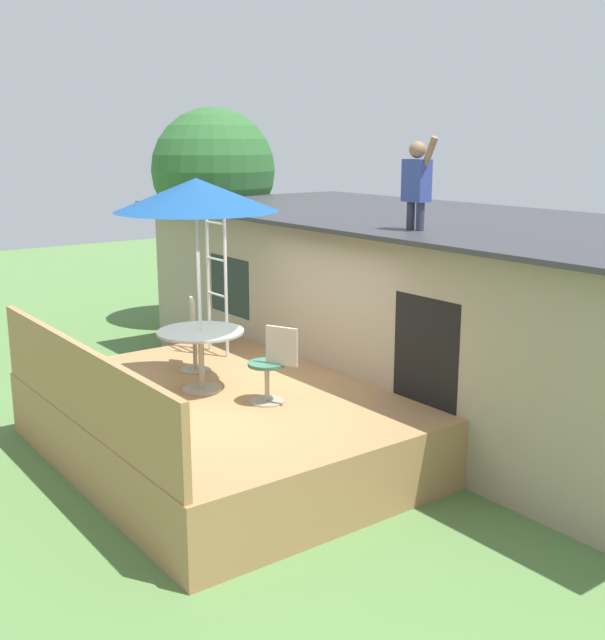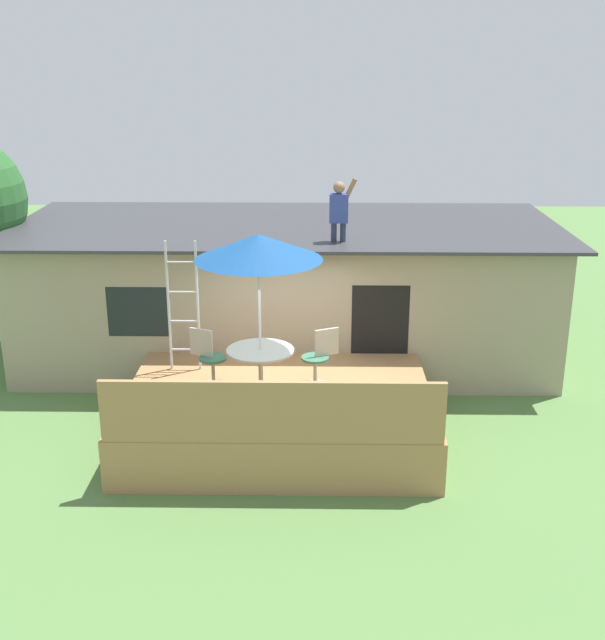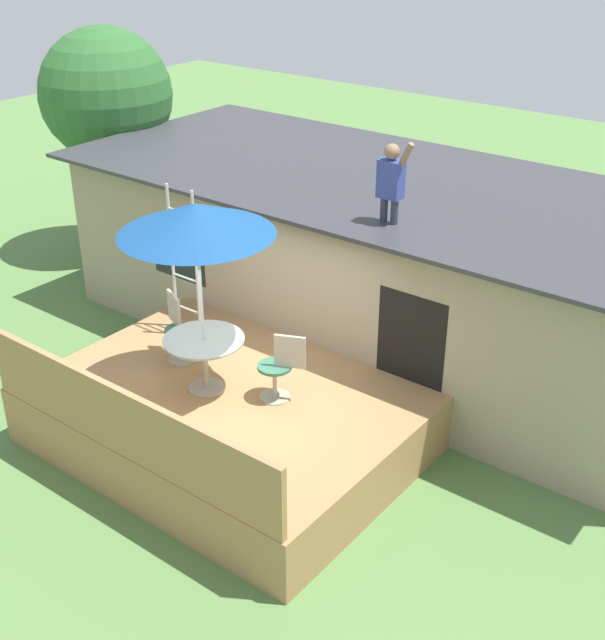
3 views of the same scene
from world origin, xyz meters
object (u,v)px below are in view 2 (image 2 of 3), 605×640
patio_table (261,359)px  patio_umbrella (258,247)px  patio_chair_left (209,358)px  patio_chair_right (319,358)px  step_ladder (183,307)px  person_figure (339,207)px

patio_table → patio_umbrella: patio_umbrella is taller
patio_umbrella → patio_chair_left: size_ratio=2.76×
patio_chair_left → patio_chair_right: size_ratio=1.00×
patio_table → patio_chair_right: 1.00m
patio_chair_right → step_ladder: bearing=-39.8°
person_figure → patio_chair_right: person_figure is taller
patio_umbrella → person_figure: bearing=61.6°
patio_chair_left → patio_umbrella: bearing=0.0°
step_ladder → person_figure: (2.57, 1.28, 1.41)m
step_ladder → patio_table: bearing=-37.6°
patio_table → patio_umbrella: (0.00, 0.00, 1.76)m
patio_umbrella → patio_chair_left: patio_umbrella is taller
patio_table → step_ladder: (-1.33, 1.02, 0.51)m
patio_umbrella → patio_chair_right: bearing=24.6°
step_ladder → patio_chair_right: (2.23, -0.61, -0.64)m
patio_table → person_figure: (1.24, 2.30, 1.92)m
patio_table → patio_chair_right: bearing=24.6°
patio_table → step_ladder: 1.75m
step_ladder → patio_chair_right: 2.40m
patio_umbrella → patio_chair_right: (0.90, 0.41, -1.89)m
person_figure → patio_chair_right: size_ratio=1.21×
patio_table → patio_chair_left: 0.94m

